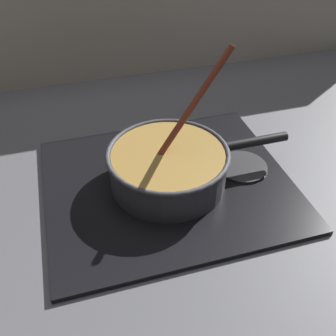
# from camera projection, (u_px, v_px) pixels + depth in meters

# --- Properties ---
(ground) EXTENTS (2.40, 1.60, 0.04)m
(ground) POSITION_uv_depth(u_px,v_px,m) (151.00, 264.00, 0.77)
(ground) COLOR #4C4C51
(hob_plate) EXTENTS (0.56, 0.48, 0.01)m
(hob_plate) POSITION_uv_depth(u_px,v_px,m) (168.00, 184.00, 0.91)
(hob_plate) COLOR black
(hob_plate) RESTS_ON ground
(burner_ring) EXTENTS (0.17, 0.17, 0.01)m
(burner_ring) POSITION_uv_depth(u_px,v_px,m) (168.00, 181.00, 0.90)
(burner_ring) COLOR #592D0C
(burner_ring) RESTS_ON hob_plate
(spare_burner) EXTENTS (0.12, 0.12, 0.01)m
(spare_burner) POSITION_uv_depth(u_px,v_px,m) (242.00, 167.00, 0.95)
(spare_burner) COLOR #262628
(spare_burner) RESTS_ON hob_plate
(cooking_pan) EXTENTS (0.43, 0.28, 0.31)m
(cooking_pan) POSITION_uv_depth(u_px,v_px,m) (169.00, 166.00, 0.88)
(cooking_pan) COLOR #38383D
(cooking_pan) RESTS_ON hob_plate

